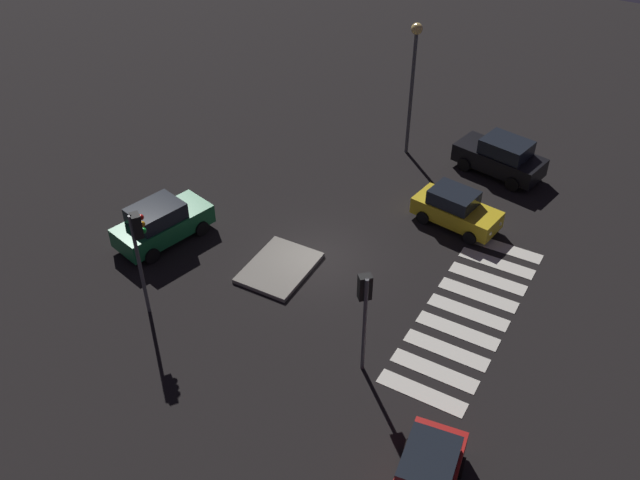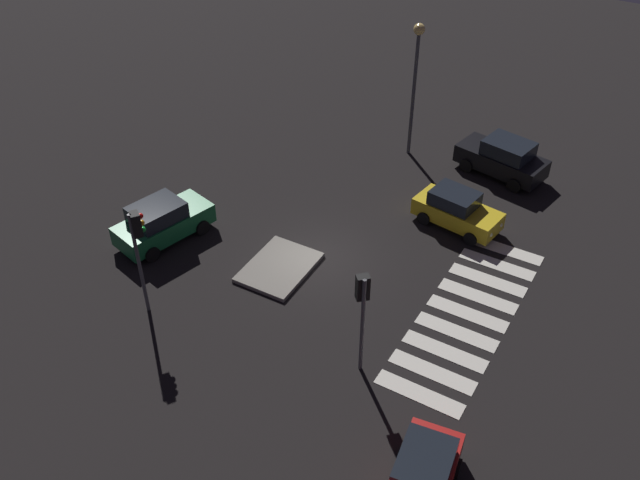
{
  "view_description": "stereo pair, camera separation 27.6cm",
  "coord_description": "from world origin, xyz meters",
  "px_view_note": "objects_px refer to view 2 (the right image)",
  "views": [
    {
      "loc": [
        -19.85,
        -11.38,
        18.89
      ],
      "look_at": [
        0.0,
        0.0,
        1.0
      ],
      "focal_mm": 38.83,
      "sensor_mm": 36.0,
      "label": 1
    },
    {
      "loc": [
        -19.71,
        -11.62,
        18.89
      ],
      "look_at": [
        0.0,
        0.0,
        1.0
      ],
      "focal_mm": 38.83,
      "sensor_mm": 36.0,
      "label": 2
    }
  ],
  "objects_px": {
    "traffic_island": "(279,267)",
    "street_lamp": "(416,67)",
    "car_red": "(421,480)",
    "car_green": "(162,222)",
    "car_yellow": "(457,210)",
    "traffic_light_south": "(362,300)",
    "car_black": "(503,158)",
    "traffic_light_west": "(138,239)"
  },
  "relations": [
    {
      "from": "car_black",
      "to": "car_green",
      "type": "height_order",
      "value": "car_black"
    },
    {
      "from": "street_lamp",
      "to": "traffic_island",
      "type": "bearing_deg",
      "value": 176.7
    },
    {
      "from": "car_red",
      "to": "traffic_light_south",
      "type": "bearing_deg",
      "value": -140.41
    },
    {
      "from": "car_yellow",
      "to": "street_lamp",
      "type": "distance_m",
      "value": 7.7
    },
    {
      "from": "car_black",
      "to": "traffic_light_west",
      "type": "height_order",
      "value": "traffic_light_west"
    },
    {
      "from": "car_black",
      "to": "car_green",
      "type": "xyz_separation_m",
      "value": [
        -12.68,
        11.08,
        -0.02
      ]
    },
    {
      "from": "traffic_light_west",
      "to": "traffic_island",
      "type": "bearing_deg",
      "value": 0.96
    },
    {
      "from": "car_black",
      "to": "car_red",
      "type": "bearing_deg",
      "value": 113.36
    },
    {
      "from": "traffic_light_west",
      "to": "street_lamp",
      "type": "bearing_deg",
      "value": 21.46
    },
    {
      "from": "car_black",
      "to": "street_lamp",
      "type": "distance_m",
      "value": 6.25
    },
    {
      "from": "car_red",
      "to": "traffic_light_south",
      "type": "height_order",
      "value": "traffic_light_south"
    },
    {
      "from": "traffic_light_west",
      "to": "street_lamp",
      "type": "height_order",
      "value": "street_lamp"
    },
    {
      "from": "traffic_island",
      "to": "street_lamp",
      "type": "distance_m",
      "value": 12.41
    },
    {
      "from": "car_yellow",
      "to": "car_black",
      "type": "xyz_separation_m",
      "value": [
        5.19,
        -0.36,
        0.11
      ]
    },
    {
      "from": "car_yellow",
      "to": "car_black",
      "type": "relative_size",
      "value": 0.88
    },
    {
      "from": "car_red",
      "to": "street_lamp",
      "type": "xyz_separation_m",
      "value": [
        18.15,
        8.73,
        3.97
      ]
    },
    {
      "from": "car_green",
      "to": "traffic_light_west",
      "type": "relative_size",
      "value": 1.0
    },
    {
      "from": "traffic_island",
      "to": "car_red",
      "type": "distance_m",
      "value": 11.56
    },
    {
      "from": "car_green",
      "to": "car_red",
      "type": "distance_m",
      "value": 16.04
    },
    {
      "from": "traffic_island",
      "to": "car_green",
      "type": "height_order",
      "value": "car_green"
    },
    {
      "from": "car_green",
      "to": "traffic_light_south",
      "type": "distance_m",
      "value": 11.37
    },
    {
      "from": "car_red",
      "to": "street_lamp",
      "type": "distance_m",
      "value": 20.53
    },
    {
      "from": "traffic_island",
      "to": "car_green",
      "type": "distance_m",
      "value": 5.65
    },
    {
      "from": "traffic_light_south",
      "to": "traffic_light_west",
      "type": "distance_m",
      "value": 8.54
    },
    {
      "from": "car_green",
      "to": "traffic_light_south",
      "type": "relative_size",
      "value": 1.1
    },
    {
      "from": "street_lamp",
      "to": "car_black",
      "type": "bearing_deg",
      "value": -85.26
    },
    {
      "from": "car_yellow",
      "to": "street_lamp",
      "type": "xyz_separation_m",
      "value": [
        4.79,
        4.53,
        3.98
      ]
    },
    {
      "from": "street_lamp",
      "to": "car_green",
      "type": "bearing_deg",
      "value": 153.24
    },
    {
      "from": "traffic_island",
      "to": "car_yellow",
      "type": "height_order",
      "value": "car_yellow"
    },
    {
      "from": "traffic_light_south",
      "to": "street_lamp",
      "type": "xyz_separation_m",
      "value": [
        14.47,
        4.74,
        1.63
      ]
    },
    {
      "from": "car_yellow",
      "to": "traffic_light_south",
      "type": "bearing_deg",
      "value": -79.95
    },
    {
      "from": "traffic_island",
      "to": "car_red",
      "type": "relative_size",
      "value": 0.82
    },
    {
      "from": "car_yellow",
      "to": "traffic_light_west",
      "type": "relative_size",
      "value": 0.89
    },
    {
      "from": "traffic_island",
      "to": "car_black",
      "type": "relative_size",
      "value": 0.72
    },
    {
      "from": "traffic_island",
      "to": "street_lamp",
      "type": "relative_size",
      "value": 0.49
    },
    {
      "from": "traffic_light_south",
      "to": "traffic_island",
      "type": "bearing_deg",
      "value": 17.24
    },
    {
      "from": "car_black",
      "to": "car_red",
      "type": "height_order",
      "value": "car_black"
    },
    {
      "from": "car_yellow",
      "to": "car_red",
      "type": "xyz_separation_m",
      "value": [
        -13.37,
        -4.2,
        0.01
      ]
    },
    {
      "from": "traffic_island",
      "to": "car_green",
      "type": "xyz_separation_m",
      "value": [
        -0.81,
        5.53,
        0.84
      ]
    },
    {
      "from": "car_black",
      "to": "traffic_light_south",
      "type": "xyz_separation_m",
      "value": [
        -14.87,
        0.15,
        2.24
      ]
    },
    {
      "from": "car_yellow",
      "to": "traffic_light_south",
      "type": "relative_size",
      "value": 0.97
    },
    {
      "from": "car_red",
      "to": "street_lamp",
      "type": "bearing_deg",
      "value": -162.03
    }
  ]
}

